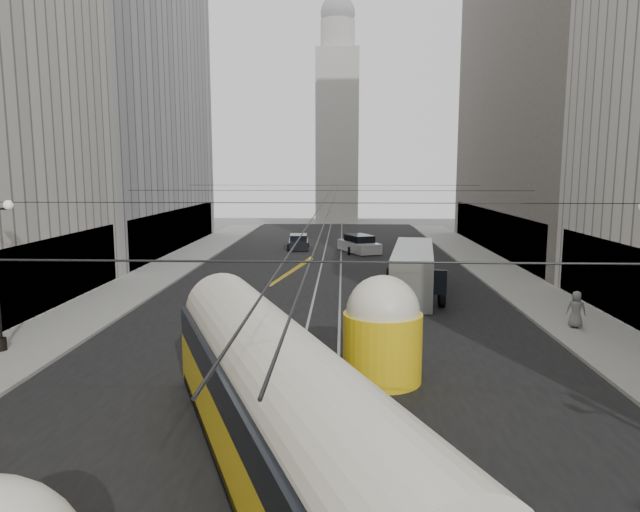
{
  "coord_description": "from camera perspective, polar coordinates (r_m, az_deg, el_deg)",
  "views": [
    {
      "loc": [
        0.89,
        -3.22,
        7.15
      ],
      "look_at": [
        0.09,
        16.55,
        4.22
      ],
      "focal_mm": 32.0,
      "sensor_mm": 36.0,
      "label": 1
    }
  ],
  "objects": [
    {
      "name": "road",
      "position": [
        36.44,
        0.87,
        -2.88
      ],
      "size": [
        20.0,
        85.0,
        0.02
      ],
      "primitive_type": "cube",
      "color": "black",
      "rests_on": "ground"
    },
    {
      "name": "sidewalk_left",
      "position": [
        41.89,
        -15.65,
        -1.61
      ],
      "size": [
        4.0,
        72.0,
        0.15
      ],
      "primitive_type": "cube",
      "color": "gray",
      "rests_on": "ground"
    },
    {
      "name": "sidewalk_right",
      "position": [
        41.37,
        17.86,
        -1.83
      ],
      "size": [
        4.0,
        72.0,
        0.15
      ],
      "primitive_type": "cube",
      "color": "gray",
      "rests_on": "ground"
    },
    {
      "name": "rail_left",
      "position": [
        36.47,
        -0.31,
        -2.88
      ],
      "size": [
        0.12,
        85.0,
        0.04
      ],
      "primitive_type": "cube",
      "color": "gray",
      "rests_on": "ground"
    },
    {
      "name": "rail_right",
      "position": [
        36.43,
        2.05,
        -2.89
      ],
      "size": [
        0.12,
        85.0,
        0.04
      ],
      "primitive_type": "cube",
      "color": "gray",
      "rests_on": "ground"
    },
    {
      "name": "building_left_far",
      "position": [
        55.78,
        -20.45,
        15.29
      ],
      "size": [
        12.6,
        28.6,
        28.6
      ],
      "color": "#999999",
      "rests_on": "ground"
    },
    {
      "name": "building_right_far",
      "position": [
        55.43,
        23.56,
        17.26
      ],
      "size": [
        12.6,
        32.6,
        32.6
      ],
      "color": "#514C47",
      "rests_on": "ground"
    },
    {
      "name": "distant_tower",
      "position": [
        83.59,
        1.74,
        13.79
      ],
      "size": [
        6.0,
        6.0,
        31.36
      ],
      "color": "#B2AFA8",
      "rests_on": "ground"
    },
    {
      "name": "catenary",
      "position": [
        34.74,
        1.05,
        6.34
      ],
      "size": [
        25.0,
        72.0,
        0.23
      ],
      "color": "black",
      "rests_on": "ground"
    },
    {
      "name": "streetcar",
      "position": [
        13.46,
        -3.94,
        -14.87
      ],
      "size": [
        8.23,
        15.94,
        3.74
      ],
      "color": "yellow",
      "rests_on": "ground"
    },
    {
      "name": "city_bus",
      "position": [
        34.17,
        9.29,
        -1.22
      ],
      "size": [
        3.69,
        10.93,
        2.72
      ],
      "color": "gray",
      "rests_on": "ground"
    },
    {
      "name": "sedan_white_far",
      "position": [
        50.97,
        3.93,
        1.16
      ],
      "size": [
        3.92,
        5.42,
        1.58
      ],
      "color": "white",
      "rests_on": "ground"
    },
    {
      "name": "sedan_dark_far",
      "position": [
        53.27,
        -2.17,
        1.37
      ],
      "size": [
        2.1,
        4.41,
        1.35
      ],
      "color": "black",
      "rests_on": "ground"
    },
    {
      "name": "pedestrian_sidewalk_right",
      "position": [
        28.33,
        24.24,
        -4.89
      ],
      "size": [
        0.94,
        0.76,
        1.68
      ],
      "primitive_type": "imported",
      "rotation": [
        0.0,
        0.0,
        2.78
      ],
      "color": "slate",
      "rests_on": "sidewalk_right"
    }
  ]
}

